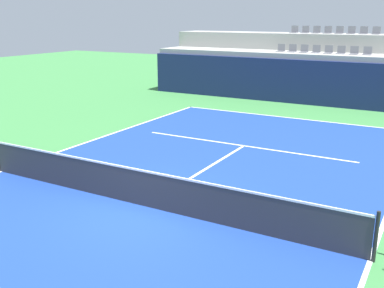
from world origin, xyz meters
TOP-DOWN VIEW (x-y plane):
  - ground_plane at (0.00, 0.00)m, footprint 80.00×80.00m
  - court_surface at (0.00, 0.00)m, footprint 11.00×24.00m
  - baseline_far at (0.00, 11.95)m, footprint 11.00×0.10m
  - sideline_left at (-5.45, 0.00)m, footprint 0.10×24.00m
  - sideline_right at (5.45, 0.00)m, footprint 0.10×24.00m
  - service_line_far at (0.00, 6.40)m, footprint 8.26×0.10m
  - centre_service_line at (0.00, 3.20)m, footprint 0.10×6.40m
  - back_wall at (0.00, 15.77)m, footprint 19.94×0.30m
  - stands_tier_lower at (0.00, 17.12)m, footprint 19.94×2.40m
  - stands_tier_upper at (0.00, 19.52)m, footprint 19.94×2.40m
  - seating_row_lower at (0.00, 17.21)m, footprint 5.22×0.44m
  - seating_row_upper at (0.00, 19.61)m, footprint 5.22×0.44m
  - tennis_net at (0.00, 0.00)m, footprint 11.08×0.08m

SIDE VIEW (x-z plane):
  - ground_plane at x=0.00m, z-range 0.00..0.00m
  - court_surface at x=0.00m, z-range 0.00..0.01m
  - baseline_far at x=0.00m, z-range 0.01..0.01m
  - sideline_left at x=-5.45m, z-range 0.01..0.01m
  - sideline_right at x=5.45m, z-range 0.01..0.01m
  - service_line_far at x=0.00m, z-range 0.01..0.01m
  - centre_service_line at x=0.00m, z-range 0.01..0.01m
  - tennis_net at x=0.00m, z-range -0.03..1.04m
  - back_wall at x=0.00m, z-range 0.00..2.40m
  - stands_tier_lower at x=0.00m, z-range 0.00..2.69m
  - stands_tier_upper at x=0.00m, z-range 0.00..3.67m
  - seating_row_lower at x=0.00m, z-range 2.59..3.03m
  - seating_row_upper at x=0.00m, z-range 3.58..4.02m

